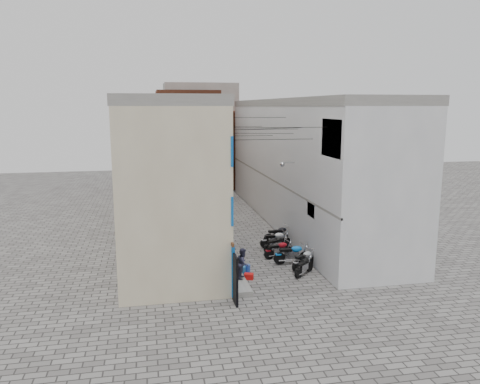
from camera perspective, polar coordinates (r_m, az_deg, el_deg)
ground at (r=22.06m, az=5.75°, el=-12.28°), size 90.00×90.00×0.00m
plinth at (r=33.73m, az=-4.08°, el=-3.97°), size 0.90×26.00×0.25m
building_left at (r=32.64m, az=-9.29°, el=3.25°), size 5.10×27.00×9.00m
building_right at (r=34.50m, az=7.54°, el=3.69°), size 5.94×26.00×9.00m
building_far_brick_left at (r=47.73m, az=-6.39°, el=6.15°), size 6.00×6.00×10.00m
building_far_brick_right at (r=50.46m, az=-0.88°, el=5.31°), size 5.00×6.00×8.00m
building_far_concrete at (r=53.86m, az=-4.83°, el=7.19°), size 8.00×5.00×11.00m
far_shopfront at (r=45.63m, az=-3.49°, el=1.20°), size 2.00×0.30×2.40m
overhead_wires at (r=27.78m, az=1.38°, el=7.59°), size 5.80×13.02×1.32m
motorcycle_a at (r=24.34m, az=7.82°, el=-8.83°), size 1.67×1.58×1.01m
motorcycle_b at (r=25.18m, az=7.88°, el=-8.05°), size 1.94×1.54×1.11m
motorcycle_c at (r=25.85m, az=6.43°, el=-7.40°), size 2.14×0.76×1.22m
motorcycle_d at (r=26.75m, az=4.83°, el=-6.91°), size 1.95×0.91×1.08m
motorcycle_e at (r=27.84m, az=4.49°, el=-6.27°), size 1.87×1.14×1.03m
motorcycle_f at (r=28.63m, az=4.37°, el=-5.70°), size 1.95×0.65×1.12m
motorcycle_g at (r=29.64m, az=4.77°, el=-5.07°), size 2.13×1.01×1.19m
person_a at (r=22.30m, az=-1.00°, el=-9.29°), size 0.37×0.54×1.44m
person_b at (r=22.89m, az=0.38°, el=-8.68°), size 0.81×0.90×1.51m
water_jug_near at (r=24.01m, az=0.29°, el=-9.64°), size 0.38×0.38×0.51m
water_jug_far at (r=24.40m, az=0.91°, el=-9.37°), size 0.38×0.38×0.47m
red_crate at (r=23.67m, az=1.08°, el=-10.24°), size 0.53×0.46×0.28m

